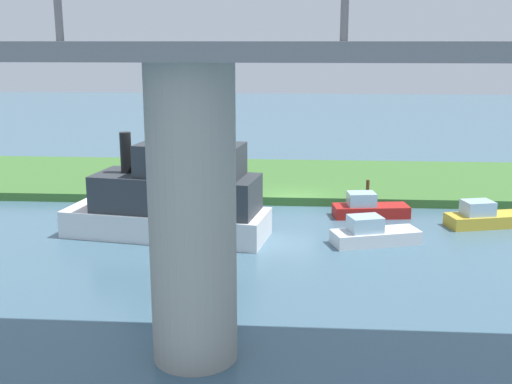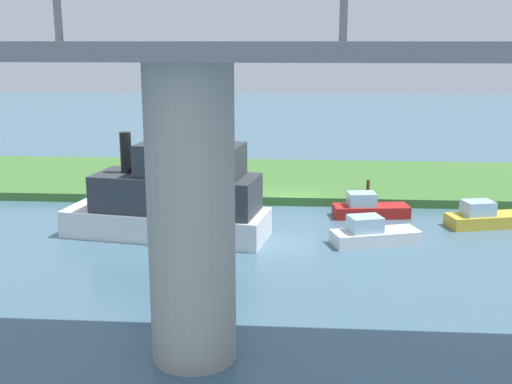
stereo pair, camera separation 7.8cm
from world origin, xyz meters
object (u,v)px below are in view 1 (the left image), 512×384
(bridge_pylon, at_px, (193,216))
(person_on_bank, at_px, (218,173))
(motorboat_white, at_px, (172,199))
(motorboat_red, at_px, (373,234))
(mooring_post, at_px, (368,189))
(skiff_small, at_px, (484,217))
(pontoon_yellow, at_px, (368,208))

(bridge_pylon, distance_m, person_on_bank, 21.78)
(motorboat_white, xyz_separation_m, motorboat_red, (-9.58, 0.54, -1.37))
(motorboat_red, bearing_deg, motorboat_white, -3.22)
(mooring_post, relative_size, skiff_small, 0.24)
(mooring_post, relative_size, motorboat_red, 0.24)
(skiff_small, relative_size, pontoon_yellow, 1.03)
(bridge_pylon, relative_size, motorboat_red, 2.02)
(mooring_post, relative_size, motorboat_white, 0.10)
(bridge_pylon, height_order, motorboat_red, bridge_pylon)
(motorboat_red, bearing_deg, pontoon_yellow, -93.28)
(bridge_pylon, xyz_separation_m, mooring_post, (-6.97, -18.52, -3.38))
(mooring_post, height_order, pontoon_yellow, mooring_post)
(bridge_pylon, distance_m, pontoon_yellow, 17.99)
(bridge_pylon, bearing_deg, skiff_small, -130.41)
(skiff_small, distance_m, motorboat_red, 6.87)
(mooring_post, bearing_deg, person_on_bank, -17.89)
(motorboat_red, bearing_deg, person_on_bank, -49.39)
(mooring_post, xyz_separation_m, motorboat_red, (0.44, 7.11, -0.52))
(pontoon_yellow, relative_size, motorboat_red, 0.96)
(bridge_pylon, relative_size, skiff_small, 2.04)
(bridge_pylon, xyz_separation_m, pontoon_yellow, (-6.80, -16.19, -3.91))
(person_on_bank, height_order, pontoon_yellow, person_on_bank)
(mooring_post, height_order, motorboat_white, motorboat_white)
(mooring_post, xyz_separation_m, pontoon_yellow, (0.17, 2.33, -0.53))
(pontoon_yellow, bearing_deg, mooring_post, -94.18)
(mooring_post, bearing_deg, motorboat_red, 86.42)
(motorboat_white, xyz_separation_m, pontoon_yellow, (-9.85, -4.24, -1.38))
(motorboat_white, relative_size, skiff_small, 2.37)
(motorboat_white, bearing_deg, bridge_pylon, 104.32)
(mooring_post, distance_m, motorboat_white, 12.01)
(pontoon_yellow, xyz_separation_m, motorboat_red, (0.27, 4.78, 0.01))
(person_on_bank, distance_m, skiff_small, 16.10)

